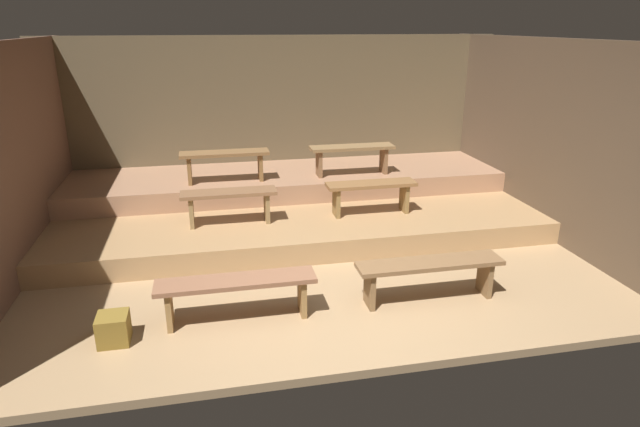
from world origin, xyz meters
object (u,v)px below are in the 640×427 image
(bench_floor_left, at_px, (236,288))
(bench_floor_right, at_px, (429,270))
(bench_middle_right, at_px, (352,153))
(wooden_crate_floor, at_px, (114,329))
(bench_middle_left, at_px, (225,159))
(bench_lower_right, at_px, (371,190))
(bench_lower_left, at_px, (229,199))

(bench_floor_left, bearing_deg, bench_floor_right, 0.00)
(bench_middle_right, height_order, wooden_crate_floor, bench_middle_right)
(bench_middle_left, relative_size, bench_middle_right, 1.00)
(bench_floor_right, distance_m, wooden_crate_floor, 2.95)
(bench_floor_left, bearing_deg, bench_lower_right, 45.25)
(bench_floor_right, xyz_separation_m, wooden_crate_floor, (-2.94, -0.16, -0.20))
(bench_lower_left, xyz_separation_m, bench_middle_left, (0.01, 0.94, 0.27))
(bench_lower_left, xyz_separation_m, wooden_crate_floor, (-1.11, -2.01, -0.46))
(bench_floor_left, height_order, bench_floor_right, same)
(bench_lower_right, bearing_deg, wooden_crate_floor, -145.29)
(bench_floor_right, bearing_deg, bench_middle_left, 123.25)
(bench_lower_left, distance_m, wooden_crate_floor, 2.34)
(bench_middle_left, xyz_separation_m, bench_middle_right, (1.78, 0.00, 0.00))
(bench_floor_right, xyz_separation_m, bench_middle_right, (-0.04, 2.79, 0.54))
(bench_floor_left, bearing_deg, bench_middle_left, 89.09)
(bench_floor_left, height_order, bench_middle_left, bench_middle_left)
(bench_floor_right, relative_size, bench_middle_right, 1.21)
(wooden_crate_floor, bearing_deg, bench_middle_left, 69.36)
(bench_lower_left, distance_m, bench_middle_right, 2.04)
(bench_floor_left, relative_size, bench_middle_left, 1.21)
(bench_middle_right, bearing_deg, bench_floor_left, -123.25)
(bench_lower_left, distance_m, bench_lower_right, 1.79)
(bench_lower_left, relative_size, bench_lower_right, 1.00)
(bench_lower_right, bearing_deg, bench_lower_left, 180.00)
(bench_floor_right, bearing_deg, bench_lower_right, 91.21)
(bench_floor_left, distance_m, bench_lower_right, 2.62)
(bench_lower_left, height_order, bench_middle_left, bench_middle_left)
(bench_floor_right, relative_size, bench_middle_left, 1.21)
(bench_floor_left, xyz_separation_m, wooden_crate_floor, (-1.07, -0.16, -0.20))
(bench_floor_right, relative_size, bench_lower_right, 1.26)
(wooden_crate_floor, bearing_deg, bench_floor_right, 3.09)
(bench_floor_right, distance_m, bench_middle_left, 3.38)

